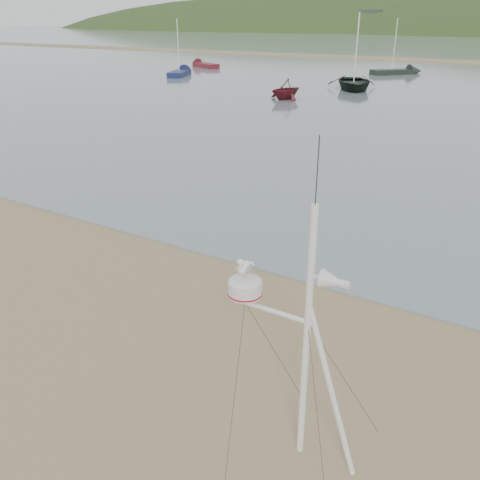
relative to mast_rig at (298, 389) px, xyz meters
The scene contains 7 objects.
ground 3.87m from the mast_rig, behind, with size 560.00×560.00×0.00m, color olive.
mast_rig is the anchor object (origin of this frame).
boat_dark 38.53m from the mast_rig, 109.28° to the left, with size 3.93×1.14×5.50m, color black.
boat_red 32.33m from the mast_rig, 117.52° to the left, with size 2.33×1.42×2.70m, color #58141B.
sailboat_blue_near 49.78m from the mast_rig, 129.63° to the left, with size 3.55×5.82×5.75m.
dinghy_red_far 58.71m from the mast_rig, 127.32° to the left, with size 5.51×3.51×1.33m.
sailboat_dark_mid 52.52m from the mast_rig, 104.01° to the left, with size 4.86×5.28×5.79m.
Camera 1 is at (5.83, -5.24, 5.44)m, focal length 38.00 mm.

